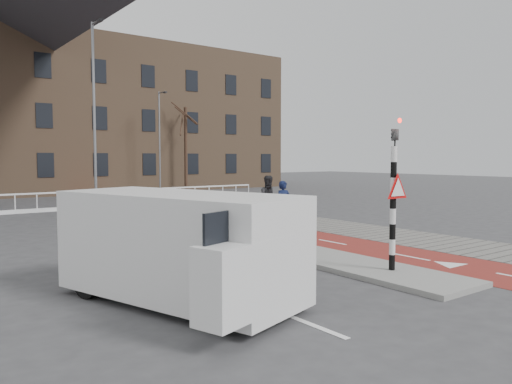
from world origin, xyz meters
TOP-DOWN VIEW (x-y plane):
  - ground at (0.00, 0.00)m, footprint 120.00×120.00m
  - bike_lane at (1.50, 10.00)m, footprint 2.50×60.00m
  - sidewalk at (4.30, 10.00)m, footprint 3.00×60.00m
  - curb_island at (-0.70, 4.00)m, footprint 1.80×16.00m
  - traffic_signal at (-0.60, -2.02)m, footprint 0.80×0.80m
  - bollard at (-0.39, 1.82)m, footprint 0.12×0.12m
  - cyclist_near at (1.38, 4.30)m, footprint 0.78×1.86m
  - cyclist_far at (1.69, 5.53)m, footprint 1.23×1.97m
  - van at (-5.64, -1.00)m, footprint 3.30×5.19m
  - railing at (-5.00, 17.00)m, footprint 28.00×0.10m
  - tree_right at (9.20, 25.75)m, footprint 0.26×0.26m
  - streetlight_near at (-2.34, 13.16)m, footprint 0.12×0.12m
  - streetlight_right at (6.39, 24.62)m, footprint 0.12×0.12m

SIDE VIEW (x-z plane):
  - ground at x=0.00m, z-range 0.00..0.00m
  - bike_lane at x=1.50m, z-range 0.00..0.01m
  - sidewalk at x=4.30m, z-range 0.00..0.01m
  - curb_island at x=-0.70m, z-range 0.00..0.12m
  - railing at x=-5.00m, z-range -0.19..0.80m
  - bollard at x=-0.39m, z-range 0.12..1.02m
  - cyclist_near at x=1.38m, z-range -0.30..1.59m
  - cyclist_far at x=1.69m, z-range -0.17..1.88m
  - van at x=-5.64m, z-range 0.06..2.13m
  - traffic_signal at x=-0.60m, z-range 0.15..3.83m
  - tree_right at x=9.20m, z-range 0.00..6.69m
  - streetlight_right at x=6.39m, z-range 0.00..7.55m
  - streetlight_near at x=-2.34m, z-range 0.00..8.74m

